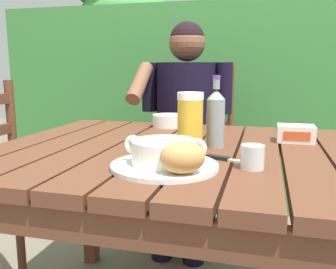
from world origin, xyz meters
The scene contains 13 objects.
dining_table centered at (0.00, 0.00, 0.64)m, with size 1.19×1.00×0.73m.
hedge_backdrop centered at (-0.29, 1.67, 0.98)m, with size 3.28×0.89×2.28m.
chair_near_diner centered at (-0.13, 0.94, 0.49)m, with size 0.45×0.45×1.00m.
person_eating centered at (-0.13, 0.74, 0.72)m, with size 0.48×0.47×1.22m.
serving_plate centered at (0.03, -0.25, 0.74)m, with size 0.28×0.28×0.01m.
soup_bowl centered at (0.03, -0.25, 0.78)m, with size 0.22×0.17×0.07m.
bread_roll centered at (0.10, -0.33, 0.78)m, with size 0.13×0.12×0.08m.
beer_glass centered at (0.06, -0.03, 0.82)m, with size 0.08×0.08×0.18m.
beer_bottle centered at (0.13, 0.03, 0.83)m, with size 0.06×0.06×0.23m.
water_glass_small centered at (0.25, -0.20, 0.76)m, with size 0.06×0.06×0.06m.
butter_tub centered at (0.39, 0.19, 0.76)m, with size 0.13×0.10×0.06m.
table_knife centered at (0.19, -0.14, 0.74)m, with size 0.16×0.07×0.01m.
diner_bowl centered at (-0.13, 0.40, 0.76)m, with size 0.14×0.14×0.05m.
Camera 1 is at (0.28, -1.14, 0.99)m, focal length 39.29 mm.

